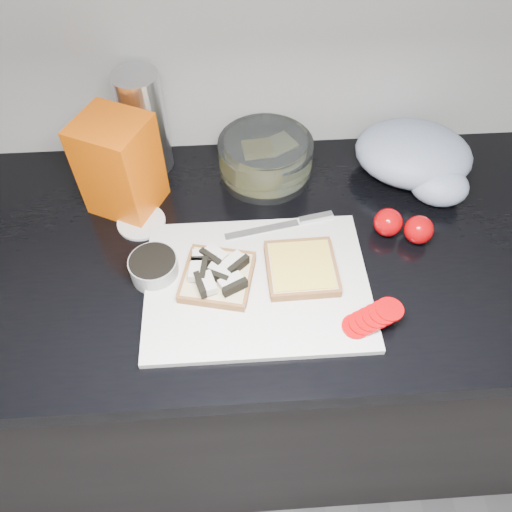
{
  "coord_description": "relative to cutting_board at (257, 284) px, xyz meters",
  "views": [
    {
      "loc": [
        -0.03,
        0.59,
        1.65
      ],
      "look_at": [
        0.0,
        1.13,
        0.95
      ],
      "focal_mm": 35.0,
      "sensor_mm": 36.0,
      "label": 1
    }
  ],
  "objects": [
    {
      "name": "base_cabinet",
      "position": [
        -0.0,
        0.1,
        -0.48
      ],
      "size": [
        3.5,
        0.6,
        0.86
      ],
      "primitive_type": "cube",
      "color": "black",
      "rests_on": "ground"
    },
    {
      "name": "countertop",
      "position": [
        -0.0,
        0.1,
        -0.03
      ],
      "size": [
        3.5,
        0.64,
        0.04
      ],
      "primitive_type": "cube",
      "color": "black",
      "rests_on": "base_cabinet"
    },
    {
      "name": "cutting_board",
      "position": [
        0.0,
        0.0,
        0.0
      ],
      "size": [
        0.4,
        0.3,
        0.01
      ],
      "primitive_type": "cube",
      "color": "silver",
      "rests_on": "countertop"
    },
    {
      "name": "bread_left",
      "position": [
        -0.07,
        0.01,
        0.02
      ],
      "size": [
        0.15,
        0.15,
        0.04
      ],
      "rotation": [
        0.0,
        0.0,
        -0.23
      ],
      "color": "beige",
      "rests_on": "cutting_board"
    },
    {
      "name": "bread_right",
      "position": [
        0.08,
        0.02,
        0.01
      ],
      "size": [
        0.13,
        0.13,
        0.02
      ],
      "rotation": [
        0.0,
        0.0,
        0.02
      ],
      "color": "beige",
      "rests_on": "cutting_board"
    },
    {
      "name": "tomato_slices",
      "position": [
        0.19,
        -0.09,
        0.02
      ],
      "size": [
        0.12,
        0.08,
        0.02
      ],
      "rotation": [
        0.0,
        0.0,
        -0.16
      ],
      "color": "#B20407",
      "rests_on": "cutting_board"
    },
    {
      "name": "knife",
      "position": [
        0.08,
        0.14,
        0.01
      ],
      "size": [
        0.22,
        0.06,
        0.01
      ],
      "rotation": [
        0.0,
        0.0,
        0.2
      ],
      "color": "silver",
      "rests_on": "cutting_board"
    },
    {
      "name": "seed_tub",
      "position": [
        -0.18,
        0.04,
        0.02
      ],
      "size": [
        0.09,
        0.09,
        0.05
      ],
      "color": "#979C9B",
      "rests_on": "countertop"
    },
    {
      "name": "tub_lid",
      "position": [
        -0.22,
        0.17,
        -0.0
      ],
      "size": [
        0.12,
        0.12,
        0.01
      ],
      "primitive_type": "cylinder",
      "rotation": [
        0.0,
        0.0,
        0.32
      ],
      "color": "silver",
      "rests_on": "countertop"
    },
    {
      "name": "glass_bowl",
      "position": [
        0.04,
        0.3,
        0.03
      ],
      "size": [
        0.2,
        0.2,
        0.08
      ],
      "rotation": [
        0.0,
        0.0,
        0.13
      ],
      "color": "silver",
      "rests_on": "countertop"
    },
    {
      "name": "bread_bag",
      "position": [
        -0.25,
        0.23,
        0.09
      ],
      "size": [
        0.16,
        0.16,
        0.2
      ],
      "primitive_type": "cube",
      "rotation": [
        0.0,
        0.0,
        -0.46
      ],
      "color": "#E25003",
      "rests_on": "countertop"
    },
    {
      "name": "steel_canister",
      "position": [
        -0.21,
        0.34,
        0.1
      ],
      "size": [
        0.09,
        0.09,
        0.22
      ],
      "primitive_type": "cylinder",
      "color": "silver",
      "rests_on": "countertop"
    },
    {
      "name": "grocery_bag",
      "position": [
        0.35,
        0.27,
        0.05
      ],
      "size": [
        0.29,
        0.27,
        0.11
      ],
      "rotation": [
        0.0,
        0.0,
        -0.29
      ],
      "color": "#A5B4CB",
      "rests_on": "countertop"
    },
    {
      "name": "whole_tomatoes",
      "position": [
        0.29,
        0.1,
        0.02
      ],
      "size": [
        0.11,
        0.08,
        0.06
      ],
      "rotation": [
        0.0,
        0.0,
        -0.07
      ],
      "color": "#B20407",
      "rests_on": "countertop"
    }
  ]
}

